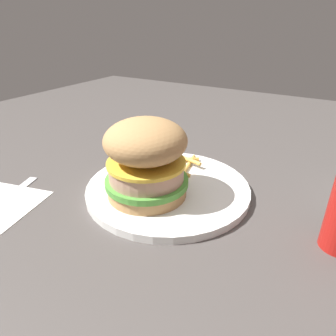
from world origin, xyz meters
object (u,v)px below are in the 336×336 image
sandwich (146,158)px  plate (168,188)px  fries_pile (178,164)px  napkin (0,205)px

sandwich → plate: bearing=-18.6°
fries_pile → napkin: fries_pile is taller
fries_pile → sandwich: bearing=-176.8°
plate → sandwich: bearing=161.4°
sandwich → napkin: bearing=124.3°
fries_pile → napkin: (-0.23, 0.18, -0.02)m
napkin → sandwich: bearing=-55.7°
fries_pile → napkin: bearing=142.6°
fries_pile → plate: bearing=-164.1°
plate → napkin: size_ratio=2.35×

